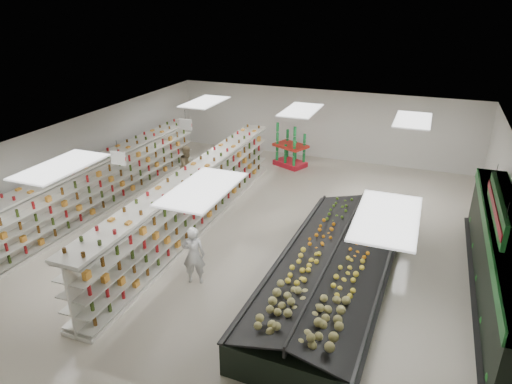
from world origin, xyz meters
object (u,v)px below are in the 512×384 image
at_px(produce_island, 333,270).
at_px(shopper_background, 188,166).
at_px(soda_endcap, 291,147).
at_px(gondola_center, 194,202).
at_px(gondola_left, 106,183).
at_px(shopper_main, 194,255).

height_order(produce_island, shopper_background, shopper_background).
bearing_deg(produce_island, soda_endcap, 113.89).
bearing_deg(gondola_center, gondola_left, 173.17).
xyz_separation_m(produce_island, shopper_main, (-3.50, -1.09, 0.30)).
bearing_deg(gondola_left, soda_endcap, 53.47).
bearing_deg(shopper_main, soda_endcap, -105.36).
distance_m(soda_endcap, shopper_background, 4.86).
bearing_deg(shopper_background, gondola_center, -132.83).
distance_m(gondola_center, shopper_background, 3.66).
bearing_deg(gondola_left, produce_island, -12.04).
xyz_separation_m(gondola_center, shopper_background, (-1.95, 3.10, -0.08)).
distance_m(gondola_center, shopper_main, 3.16).
height_order(gondola_left, shopper_main, gondola_left).
height_order(gondola_left, produce_island, gondola_left).
height_order(produce_island, soda_endcap, soda_endcap).
bearing_deg(produce_island, shopper_main, -162.79).
distance_m(gondola_left, shopper_main, 6.19).
relative_size(soda_endcap, shopper_main, 1.08).
xyz_separation_m(gondola_left, produce_island, (8.78, -2.14, -0.34)).
relative_size(soda_endcap, shopper_background, 1.07).
distance_m(soda_endcap, shopper_main, 9.60).
bearing_deg(gondola_center, shopper_background, 121.70).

